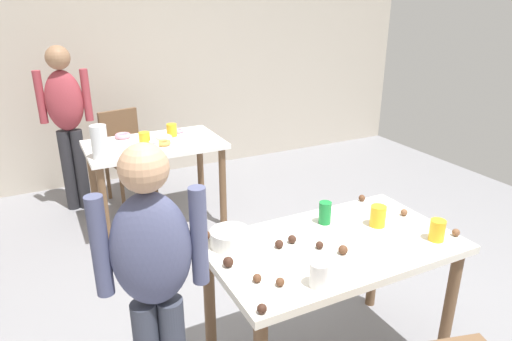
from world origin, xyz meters
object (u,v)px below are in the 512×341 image
object	(u,v)px
mixing_bowl	(230,238)
soda_can	(325,213)
dining_table_far	(155,156)
chair_far_table	(125,150)
dining_table_near	(332,261)
person_girl_near	(154,277)
pitcher_far	(99,142)
person_adult_far	(66,115)

from	to	relation	value
mixing_bowl	soda_can	world-z (taller)	soda_can
soda_can	mixing_bowl	bearing A→B (deg)	178.64
mixing_bowl	soda_can	distance (m)	0.55
dining_table_far	chair_far_table	bearing A→B (deg)	99.65
dining_table_near	person_girl_near	xyz separation A→B (m)	(-0.90, -0.01, 0.18)
dining_table_far	mixing_bowl	world-z (taller)	mixing_bowl
chair_far_table	dining_table_near	bearing A→B (deg)	-80.12
dining_table_near	pitcher_far	size ratio (longest dim) A/B	4.83
pitcher_far	mixing_bowl	bearing A→B (deg)	-77.80
dining_table_near	mixing_bowl	distance (m)	0.53
dining_table_far	soda_can	distance (m)	1.89
person_adult_far	soda_can	xyz separation A→B (m)	(1.04, -2.50, -0.09)
dining_table_far	soda_can	world-z (taller)	soda_can
person_girl_near	mixing_bowl	xyz separation A→B (m)	(0.43, 0.21, -0.03)
dining_table_far	pitcher_far	distance (m)	0.56
mixing_bowl	pitcher_far	xyz separation A→B (m)	(-0.35, 1.61, 0.09)
mixing_bowl	person_adult_far	bearing A→B (deg)	101.13
person_adult_far	mixing_bowl	bearing A→B (deg)	-78.87
chair_far_table	soda_can	distance (m)	2.61
person_girl_near	soda_can	world-z (taller)	person_girl_near
dining_table_far	person_girl_near	size ratio (longest dim) A/B	0.79
dining_table_far	chair_far_table	xyz separation A→B (m)	(-0.12, 0.69, -0.14)
person_adult_far	pitcher_far	bearing A→B (deg)	-80.87
dining_table_near	chair_far_table	world-z (taller)	chair_far_table
person_adult_far	pitcher_far	distance (m)	0.89
chair_far_table	mixing_bowl	size ratio (longest dim) A/B	4.47
pitcher_far	soda_can	bearing A→B (deg)	-61.12
person_girl_near	mixing_bowl	distance (m)	0.48
soda_can	person_adult_far	bearing A→B (deg)	112.51
chair_far_table	person_adult_far	world-z (taller)	person_adult_far
mixing_bowl	pitcher_far	size ratio (longest dim) A/B	0.76
person_girl_near	soda_can	distance (m)	1.00
person_girl_near	pitcher_far	world-z (taller)	person_girl_near
dining_table_far	mixing_bowl	distance (m)	1.83
person_girl_near	mixing_bowl	size ratio (longest dim) A/B	7.16
person_girl_near	person_adult_far	bearing A→B (deg)	91.27
chair_far_table	dining_table_far	bearing A→B (deg)	-80.35
chair_far_table	pitcher_far	size ratio (longest dim) A/B	3.42
chair_far_table	pitcher_far	bearing A→B (deg)	-110.63
dining_table_near	pitcher_far	distance (m)	2.01
chair_far_table	person_adult_far	bearing A→B (deg)	-176.82
person_adult_far	pitcher_far	world-z (taller)	person_adult_far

